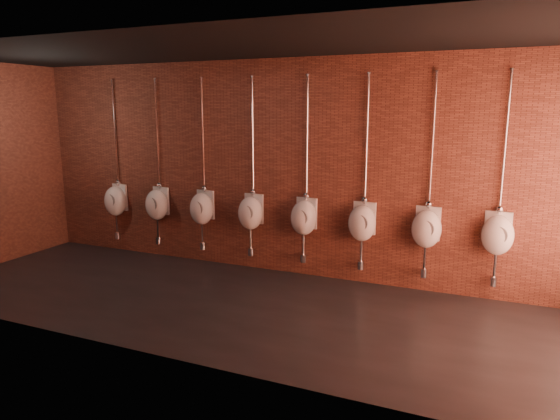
{
  "coord_description": "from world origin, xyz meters",
  "views": [
    {
      "loc": [
        3.03,
        -5.34,
        2.47
      ],
      "look_at": [
        0.37,
        0.9,
        1.1
      ],
      "focal_mm": 32.0,
      "sensor_mm": 36.0,
      "label": 1
    }
  ],
  "objects_px": {
    "urinal_4": "(304,217)",
    "urinal_5": "(362,222)",
    "urinal_0": "(116,200)",
    "urinal_6": "(427,228)",
    "urinal_2": "(202,208)",
    "urinal_7": "(498,234)",
    "urinal_3": "(251,212)",
    "urinal_1": "(157,204)"
  },
  "relations": [
    {
      "from": "urinal_1",
      "to": "urinal_5",
      "type": "relative_size",
      "value": 1.0
    },
    {
      "from": "urinal_2",
      "to": "urinal_6",
      "type": "xyz_separation_m",
      "value": [
        3.48,
        0.0,
        0.0
      ]
    },
    {
      "from": "urinal_1",
      "to": "urinal_3",
      "type": "distance_m",
      "value": 1.74
    },
    {
      "from": "urinal_0",
      "to": "urinal_4",
      "type": "distance_m",
      "value": 3.48
    },
    {
      "from": "urinal_4",
      "to": "urinal_5",
      "type": "bearing_deg",
      "value": 0.0
    },
    {
      "from": "urinal_0",
      "to": "urinal_5",
      "type": "bearing_deg",
      "value": 0.0
    },
    {
      "from": "urinal_4",
      "to": "urinal_6",
      "type": "bearing_deg",
      "value": 0.0
    },
    {
      "from": "urinal_4",
      "to": "urinal_7",
      "type": "xyz_separation_m",
      "value": [
        2.61,
        0.0,
        0.0
      ]
    },
    {
      "from": "urinal_1",
      "to": "urinal_4",
      "type": "xyz_separation_m",
      "value": [
        2.61,
        0.0,
        0.0
      ]
    },
    {
      "from": "urinal_0",
      "to": "urinal_5",
      "type": "xyz_separation_m",
      "value": [
        4.35,
        0.0,
        0.0
      ]
    },
    {
      "from": "urinal_3",
      "to": "urinal_6",
      "type": "xyz_separation_m",
      "value": [
        2.61,
        0.0,
        0.0
      ]
    },
    {
      "from": "urinal_7",
      "to": "urinal_2",
      "type": "bearing_deg",
      "value": 180.0
    },
    {
      "from": "urinal_5",
      "to": "urinal_4",
      "type": "bearing_deg",
      "value": 180.0
    },
    {
      "from": "urinal_3",
      "to": "urinal_2",
      "type": "bearing_deg",
      "value": 180.0
    },
    {
      "from": "urinal_3",
      "to": "urinal_7",
      "type": "distance_m",
      "value": 3.48
    },
    {
      "from": "urinal_0",
      "to": "urinal_6",
      "type": "xyz_separation_m",
      "value": [
        5.22,
        0.0,
        0.0
      ]
    },
    {
      "from": "urinal_2",
      "to": "urinal_4",
      "type": "bearing_deg",
      "value": 0.0
    },
    {
      "from": "urinal_3",
      "to": "urinal_7",
      "type": "xyz_separation_m",
      "value": [
        3.48,
        0.0,
        0.0
      ]
    },
    {
      "from": "urinal_1",
      "to": "urinal_5",
      "type": "distance_m",
      "value": 3.48
    },
    {
      "from": "urinal_0",
      "to": "urinal_2",
      "type": "height_order",
      "value": "same"
    },
    {
      "from": "urinal_2",
      "to": "urinal_3",
      "type": "height_order",
      "value": "same"
    },
    {
      "from": "urinal_6",
      "to": "urinal_0",
      "type": "bearing_deg",
      "value": 180.0
    },
    {
      "from": "urinal_4",
      "to": "urinal_7",
      "type": "height_order",
      "value": "same"
    },
    {
      "from": "urinal_0",
      "to": "urinal_7",
      "type": "xyz_separation_m",
      "value": [
        6.09,
        0.0,
        0.0
      ]
    },
    {
      "from": "urinal_0",
      "to": "urinal_2",
      "type": "bearing_deg",
      "value": 0.0
    },
    {
      "from": "urinal_0",
      "to": "urinal_4",
      "type": "height_order",
      "value": "same"
    },
    {
      "from": "urinal_5",
      "to": "urinal_6",
      "type": "height_order",
      "value": "same"
    },
    {
      "from": "urinal_2",
      "to": "urinal_7",
      "type": "height_order",
      "value": "same"
    },
    {
      "from": "urinal_0",
      "to": "urinal_7",
      "type": "bearing_deg",
      "value": 0.0
    },
    {
      "from": "urinal_3",
      "to": "urinal_6",
      "type": "distance_m",
      "value": 2.61
    },
    {
      "from": "urinal_7",
      "to": "urinal_3",
      "type": "bearing_deg",
      "value": 180.0
    },
    {
      "from": "urinal_4",
      "to": "urinal_6",
      "type": "distance_m",
      "value": 1.74
    },
    {
      "from": "urinal_1",
      "to": "urinal_4",
      "type": "height_order",
      "value": "same"
    },
    {
      "from": "urinal_6",
      "to": "urinal_7",
      "type": "height_order",
      "value": "same"
    },
    {
      "from": "urinal_4",
      "to": "urinal_6",
      "type": "relative_size",
      "value": 1.0
    },
    {
      "from": "urinal_2",
      "to": "urinal_4",
      "type": "relative_size",
      "value": 1.0
    },
    {
      "from": "urinal_0",
      "to": "urinal_5",
      "type": "height_order",
      "value": "same"
    },
    {
      "from": "urinal_2",
      "to": "urinal_6",
      "type": "height_order",
      "value": "same"
    },
    {
      "from": "urinal_1",
      "to": "urinal_4",
      "type": "bearing_deg",
      "value": 0.0
    },
    {
      "from": "urinal_3",
      "to": "urinal_5",
      "type": "xyz_separation_m",
      "value": [
        1.74,
        0.0,
        0.0
      ]
    },
    {
      "from": "urinal_3",
      "to": "urinal_4",
      "type": "bearing_deg",
      "value": 0.0
    },
    {
      "from": "urinal_1",
      "to": "urinal_3",
      "type": "relative_size",
      "value": 1.0
    }
  ]
}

